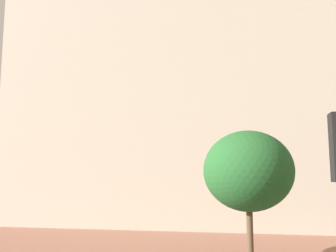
# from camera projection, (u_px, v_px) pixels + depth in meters

# --- Properties ---
(landmark_building) EXTENTS (28.86, 12.46, 35.84)m
(landmark_building) POSITION_uv_depth(u_px,v_px,m) (195.00, 87.00, 32.06)
(landmark_building) COLOR #B2A893
(landmark_building) RESTS_ON ground_plane
(tree_curb_far) EXTENTS (3.94, 3.94, 5.72)m
(tree_curb_far) POSITION_uv_depth(u_px,v_px,m) (248.00, 171.00, 16.22)
(tree_curb_far) COLOR brown
(tree_curb_far) RESTS_ON ground_plane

